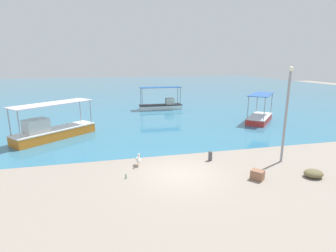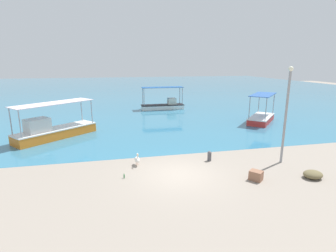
{
  "view_description": "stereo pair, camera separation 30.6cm",
  "coord_description": "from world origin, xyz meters",
  "views": [
    {
      "loc": [
        -3.64,
        -12.5,
        5.87
      ],
      "look_at": [
        0.63,
        5.38,
        1.36
      ],
      "focal_mm": 28.0,
      "sensor_mm": 36.0,
      "label": 1
    },
    {
      "loc": [
        -3.34,
        -12.57,
        5.87
      ],
      "look_at": [
        0.63,
        5.38,
        1.36
      ],
      "focal_mm": 28.0,
      "sensor_mm": 36.0,
      "label": 2
    }
  ],
  "objects": [
    {
      "name": "glass_bottle",
      "position": [
        -2.85,
        0.18,
        0.11
      ],
      "size": [
        0.07,
        0.07,
        0.27
      ],
      "color": "#3F7F4C",
      "rests_on": "ground"
    },
    {
      "name": "fishing_boat_center",
      "position": [
        11.26,
        10.36,
        0.52
      ],
      "size": [
        4.43,
        4.57,
        2.79
      ],
      "color": "red",
      "rests_on": "harbor_water"
    },
    {
      "name": "fishing_boat_near_left",
      "position": [
        3.27,
        19.84,
        0.57
      ],
      "size": [
        5.41,
        1.6,
        2.79
      ],
      "color": "white",
      "rests_on": "harbor_water"
    },
    {
      "name": "cargo_crate",
      "position": [
        3.7,
        -1.5,
        0.25
      ],
      "size": [
        0.76,
        0.78,
        0.5
      ],
      "primitive_type": "cube",
      "rotation": [
        0.0,
        0.0,
        5.4
      ],
      "color": "#916249",
      "rests_on": "ground"
    },
    {
      "name": "mooring_bollard",
      "position": [
        2.36,
        1.54,
        0.33
      ],
      "size": [
        0.25,
        0.25,
        0.62
      ],
      "color": "#47474C",
      "rests_on": "ground"
    },
    {
      "name": "ground",
      "position": [
        0.0,
        0.0,
        0.0
      ],
      "size": [
        120.0,
        120.0,
        0.0
      ],
      "primitive_type": "plane",
      "color": "gray"
    },
    {
      "name": "lamp_post",
      "position": [
        6.48,
        0.4,
        3.18
      ],
      "size": [
        0.28,
        0.28,
        5.64
      ],
      "color": "gray",
      "rests_on": "ground"
    },
    {
      "name": "net_pile",
      "position": [
        6.7,
        -1.93,
        0.2
      ],
      "size": [
        0.99,
        0.84,
        0.41
      ],
      "primitive_type": "ellipsoid",
      "color": "brown",
      "rests_on": "ground"
    },
    {
      "name": "fishing_boat_far_right",
      "position": [
        -7.84,
        8.76,
        0.68
      ],
      "size": [
        5.99,
        5.46,
        2.79
      ],
      "color": "orange",
      "rests_on": "harbor_water"
    },
    {
      "name": "harbor_water",
      "position": [
        0.0,
        48.0,
        0.0
      ],
      "size": [
        110.0,
        90.0,
        0.0
      ],
      "primitive_type": "cube",
      "color": "teal",
      "rests_on": "ground"
    },
    {
      "name": "pelican",
      "position": [
        -2.01,
        1.76,
        0.38
      ],
      "size": [
        0.34,
        0.81,
        0.8
      ],
      "color": "#E0997A",
      "rests_on": "ground"
    }
  ]
}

